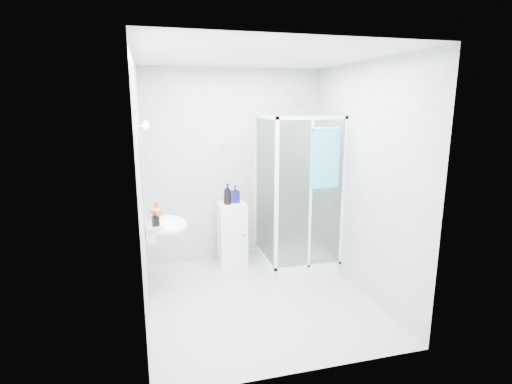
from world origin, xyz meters
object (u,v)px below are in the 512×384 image
object	(u,v)px
wall_basin	(165,226)
shampoo_bottle_a	(227,194)
soap_dispenser_black	(155,219)
hand_towel	(326,157)
shampoo_bottle_b	(235,194)
shower_enclosure	(293,234)
soap_dispenser_orange	(157,210)
storage_cabinet	(232,234)

from	to	relation	value
wall_basin	shampoo_bottle_a	size ratio (longest dim) A/B	2.06
shampoo_bottle_a	soap_dispenser_black	world-z (taller)	shampoo_bottle_a
hand_towel	shampoo_bottle_b	distance (m)	1.30
wall_basin	shower_enclosure	bearing A→B (deg)	10.81
wall_basin	hand_towel	size ratio (longest dim) A/B	0.78
shower_enclosure	wall_basin	size ratio (longest dim) A/B	3.57
wall_basin	shampoo_bottle_b	size ratio (longest dim) A/B	2.47
shower_enclosure	soap_dispenser_orange	distance (m)	1.82
wall_basin	hand_towel	xyz separation A→B (m)	(1.89, -0.09, 0.73)
soap_dispenser_black	shower_enclosure	bearing A→B (deg)	16.09
wall_basin	soap_dispenser_orange	world-z (taller)	soap_dispenser_orange
shampoo_bottle_a	soap_dispenser_black	bearing A→B (deg)	-141.65
storage_cabinet	soap_dispenser_black	xyz separation A→B (m)	(-0.99, -0.77, 0.51)
wall_basin	shampoo_bottle_a	world-z (taller)	shampoo_bottle_a
soap_dispenser_orange	storage_cabinet	bearing A→B (deg)	25.31
hand_towel	shampoo_bottle_b	size ratio (longest dim) A/B	3.19
wall_basin	shampoo_bottle_a	bearing A→B (deg)	33.28
shower_enclosure	hand_towel	xyz separation A→B (m)	(0.24, -0.40, 1.08)
shower_enclosure	soap_dispenser_orange	size ratio (longest dim) A/B	10.91
shower_enclosure	storage_cabinet	xyz separation A→B (m)	(-0.77, 0.26, -0.02)
hand_towel	soap_dispenser_orange	xyz separation A→B (m)	(-1.97, 0.20, -0.57)
hand_towel	soap_dispenser_orange	bearing A→B (deg)	174.08
shower_enclosure	soap_dispenser_orange	xyz separation A→B (m)	(-1.73, -0.20, 0.51)
shampoo_bottle_b	soap_dispenser_black	bearing A→B (deg)	-142.48
wall_basin	soap_dispenser_orange	size ratio (longest dim) A/B	3.06
shower_enclosure	shampoo_bottle_a	world-z (taller)	shower_enclosure
shower_enclosure	hand_towel	size ratio (longest dim) A/B	2.77
shower_enclosure	storage_cabinet	distance (m)	0.81
shampoo_bottle_a	soap_dispenser_orange	xyz separation A→B (m)	(-0.90, -0.42, -0.04)
shampoo_bottle_b	soap_dispenser_orange	xyz separation A→B (m)	(-1.02, -0.49, -0.02)
shower_enclosure	hand_towel	world-z (taller)	shower_enclosure
shampoo_bottle_a	soap_dispenser_black	distance (m)	1.18
storage_cabinet	soap_dispenser_black	bearing A→B (deg)	-141.98
hand_towel	shower_enclosure	bearing A→B (deg)	120.73
storage_cabinet	shampoo_bottle_a	xyz separation A→B (m)	(-0.06, -0.03, 0.57)
shower_enclosure	shampoo_bottle_a	size ratio (longest dim) A/B	7.34
hand_towel	shampoo_bottle_a	xyz separation A→B (m)	(-1.07, 0.63, -0.53)
hand_towel	shampoo_bottle_a	world-z (taller)	hand_towel
shampoo_bottle_b	shower_enclosure	bearing A→B (deg)	-22.52
shampoo_bottle_a	shampoo_bottle_b	distance (m)	0.14
shampoo_bottle_b	hand_towel	bearing A→B (deg)	-36.23
wall_basin	soap_dispenser_orange	xyz separation A→B (m)	(-0.08, 0.12, 0.16)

